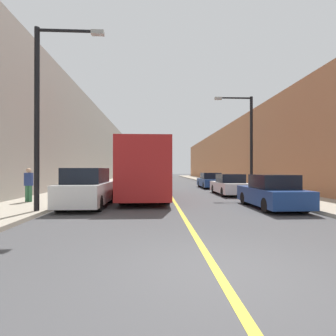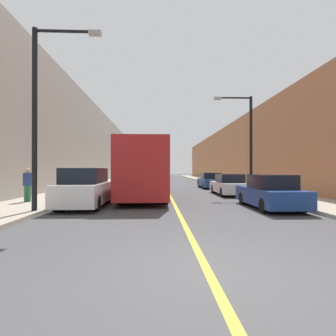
{
  "view_description": "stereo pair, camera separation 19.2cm",
  "coord_description": "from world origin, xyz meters",
  "px_view_note": "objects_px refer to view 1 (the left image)",
  "views": [
    {
      "loc": [
        -1.07,
        -4.44,
        1.75
      ],
      "look_at": [
        0.12,
        19.15,
        1.89
      ],
      "focal_mm": 28.0,
      "sensor_mm": 36.0,
      "label": 1
    },
    {
      "loc": [
        -0.87,
        -4.45,
        1.75
      ],
      "look_at": [
        0.12,
        19.15,
        1.89
      ],
      "focal_mm": 28.0,
      "sensor_mm": 36.0,
      "label": 2
    }
  ],
  "objects_px": {
    "car_right_mid": "(229,185)",
    "car_right_far": "(210,181)",
    "street_lamp_left": "(43,105)",
    "car_right_near": "(272,193)",
    "bus": "(147,169)",
    "street_lamp_right": "(248,137)",
    "pedestrian": "(29,184)",
    "parked_suv_left": "(88,189)"
  },
  "relations": [
    {
      "from": "car_right_mid",
      "to": "car_right_near",
      "type": "bearing_deg",
      "value": -88.95
    },
    {
      "from": "pedestrian",
      "to": "bus",
      "type": "bearing_deg",
      "value": 29.05
    },
    {
      "from": "car_right_far",
      "to": "street_lamp_left",
      "type": "xyz_separation_m",
      "value": [
        -9.61,
        -14.2,
        3.61
      ]
    },
    {
      "from": "parked_suv_left",
      "to": "car_right_mid",
      "type": "relative_size",
      "value": 1.05
    },
    {
      "from": "parked_suv_left",
      "to": "pedestrian",
      "type": "xyz_separation_m",
      "value": [
        -3.13,
        0.94,
        0.17
      ]
    },
    {
      "from": "parked_suv_left",
      "to": "car_right_mid",
      "type": "distance_m",
      "value": 9.98
    },
    {
      "from": "car_right_near",
      "to": "pedestrian",
      "type": "relative_size",
      "value": 2.52
    },
    {
      "from": "parked_suv_left",
      "to": "car_right_near",
      "type": "xyz_separation_m",
      "value": [
        8.43,
        -0.81,
        -0.16
      ]
    },
    {
      "from": "car_right_far",
      "to": "pedestrian",
      "type": "bearing_deg",
      "value": -135.66
    },
    {
      "from": "parked_suv_left",
      "to": "street_lamp_right",
      "type": "bearing_deg",
      "value": 29.81
    },
    {
      "from": "car_right_near",
      "to": "street_lamp_right",
      "type": "relative_size",
      "value": 0.63
    },
    {
      "from": "parked_suv_left",
      "to": "street_lamp_left",
      "type": "distance_m",
      "value": 4.14
    },
    {
      "from": "street_lamp_left",
      "to": "street_lamp_right",
      "type": "height_order",
      "value": "street_lamp_left"
    },
    {
      "from": "bus",
      "to": "car_right_far",
      "type": "relative_size",
      "value": 2.34
    },
    {
      "from": "car_right_far",
      "to": "pedestrian",
      "type": "height_order",
      "value": "pedestrian"
    },
    {
      "from": "street_lamp_right",
      "to": "pedestrian",
      "type": "distance_m",
      "value": 13.87
    },
    {
      "from": "car_right_mid",
      "to": "street_lamp_left",
      "type": "relative_size",
      "value": 0.62
    },
    {
      "from": "car_right_near",
      "to": "pedestrian",
      "type": "xyz_separation_m",
      "value": [
        -11.56,
        1.75,
        0.33
      ]
    },
    {
      "from": "bus",
      "to": "pedestrian",
      "type": "xyz_separation_m",
      "value": [
        -5.75,
        -3.19,
        -0.75
      ]
    },
    {
      "from": "car_right_near",
      "to": "car_right_mid",
      "type": "height_order",
      "value": "car_right_near"
    },
    {
      "from": "car_right_near",
      "to": "pedestrian",
      "type": "bearing_deg",
      "value": 171.39
    },
    {
      "from": "street_lamp_left",
      "to": "car_right_far",
      "type": "bearing_deg",
      "value": 55.91
    },
    {
      "from": "bus",
      "to": "car_right_near",
      "type": "bearing_deg",
      "value": -40.39
    },
    {
      "from": "parked_suv_left",
      "to": "street_lamp_right",
      "type": "relative_size",
      "value": 0.69
    },
    {
      "from": "car_right_far",
      "to": "street_lamp_left",
      "type": "height_order",
      "value": "street_lamp_left"
    },
    {
      "from": "car_right_mid",
      "to": "car_right_far",
      "type": "bearing_deg",
      "value": 89.25
    },
    {
      "from": "car_right_near",
      "to": "street_lamp_right",
      "type": "height_order",
      "value": "street_lamp_right"
    },
    {
      "from": "car_right_near",
      "to": "street_lamp_left",
      "type": "relative_size",
      "value": 0.59
    },
    {
      "from": "car_right_near",
      "to": "street_lamp_left",
      "type": "distance_m",
      "value": 10.35
    },
    {
      "from": "bus",
      "to": "street_lamp_left",
      "type": "distance_m",
      "value": 7.64
    },
    {
      "from": "street_lamp_right",
      "to": "pedestrian",
      "type": "bearing_deg",
      "value": -160.27
    },
    {
      "from": "bus",
      "to": "street_lamp_right",
      "type": "relative_size",
      "value": 1.53
    },
    {
      "from": "car_right_mid",
      "to": "car_right_far",
      "type": "xyz_separation_m",
      "value": [
        0.09,
        6.69,
        0.0
      ]
    },
    {
      "from": "car_right_far",
      "to": "pedestrian",
      "type": "relative_size",
      "value": 2.62
    },
    {
      "from": "car_right_near",
      "to": "street_lamp_right",
      "type": "bearing_deg",
      "value": 79.45
    },
    {
      "from": "car_right_mid",
      "to": "street_lamp_right",
      "type": "relative_size",
      "value": 0.66
    },
    {
      "from": "car_right_mid",
      "to": "street_lamp_left",
      "type": "bearing_deg",
      "value": -141.75
    },
    {
      "from": "car_right_far",
      "to": "street_lamp_left",
      "type": "relative_size",
      "value": 0.61
    },
    {
      "from": "car_right_near",
      "to": "street_lamp_left",
      "type": "bearing_deg",
      "value": -173.07
    },
    {
      "from": "bus",
      "to": "car_right_near",
      "type": "distance_m",
      "value": 7.71
    },
    {
      "from": "bus",
      "to": "car_right_mid",
      "type": "height_order",
      "value": "bus"
    },
    {
      "from": "parked_suv_left",
      "to": "street_lamp_right",
      "type": "distance_m",
      "value": 11.52
    }
  ]
}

